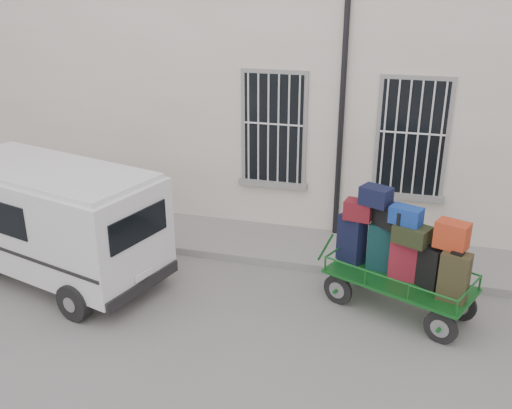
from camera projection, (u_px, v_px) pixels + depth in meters
The scene contains 5 objects.
ground at pixel (253, 304), 9.55m from camera, with size 80.00×80.00×0.00m, color slate.
building at pixel (317, 73), 13.36m from camera, with size 24.00×5.15×6.00m.
sidewalk at pixel (283, 245), 11.49m from camera, with size 24.00×1.70×0.15m, color gray.
luggage_cart at pixel (400, 253), 9.01m from camera, with size 2.70×1.86×2.03m.
van at pixel (52, 216), 10.00m from camera, with size 4.44×2.75×2.09m.
Camera 1 is at (2.27, -7.94, 5.09)m, focal length 40.00 mm.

